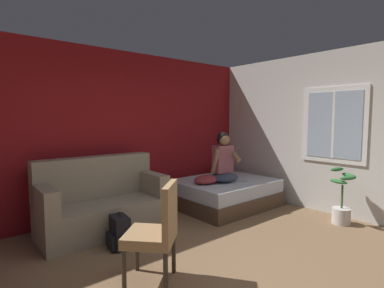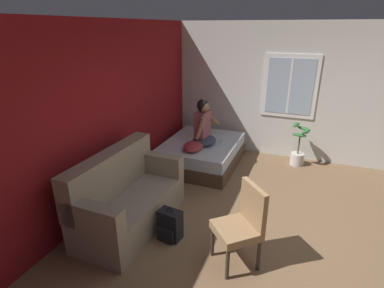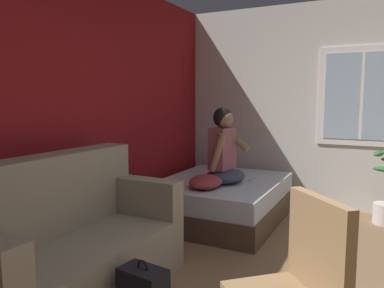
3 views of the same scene
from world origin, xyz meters
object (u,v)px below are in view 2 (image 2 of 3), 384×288
Objects in this scene: couch at (126,198)px; backpack at (169,225)px; side_chair at (242,223)px; person_seated at (203,127)px; potted_plant at (298,151)px; throw_pillow at (193,146)px; cell_phone at (220,141)px; bed at (201,153)px.

couch is 0.72m from backpack.
person_seated reaches higher than side_chair.
potted_plant is at bearing -35.81° from couch.
side_chair is (-0.15, -1.63, 0.14)m from couch.
side_chair is 2.32m from throw_pillow.
cell_phone is at bearing 21.78° from side_chair.
person_seated reaches higher than throw_pillow.
person_seated is 0.52m from cell_phone.
side_chair is 1.00m from backpack.
person_seated is 1.91× the size of backpack.
potted_plant is (2.96, -1.39, 0.11)m from backpack.
person_seated is at bearing 29.54° from side_chair.
potted_plant is at bearing -69.50° from bed.
backpack is at bearing -96.78° from couch.
bed is 0.56m from throw_pillow.
backpack is (-0.08, -0.69, -0.20)m from couch.
bed is 2.73m from side_chair.
couch is 1.96× the size of person_seated.
bed reaches higher than backpack.
side_chair is (-2.36, -1.34, 0.30)m from bed.
backpack is 3.18× the size of cell_phone.
side_chair is at bearing -144.70° from throw_pillow.
side_chair is at bearing 117.57° from cell_phone.
couch reaches higher than side_chair.
person_seated is 2.28m from backpack.
throw_pillow is (1.89, 1.34, 0.02)m from side_chair.
cell_phone is at bearing -44.79° from person_seated.
throw_pillow is at bearing 66.31° from cell_phone.
person_seated is (2.23, 1.26, 0.30)m from side_chair.
throw_pillow is (-0.46, -0.00, 0.31)m from bed.
throw_pillow is at bearing -9.45° from couch.
cell_phone is at bearing -67.50° from bed.
person_seated is at bearing 51.00° from cell_phone.
potted_plant is at bearing -65.09° from person_seated.
person_seated reaches higher than backpack.
cell_phone reaches higher than backpack.
potted_plant is at bearing -57.64° from throw_pillow.
couch is at bearing 80.73° from cell_phone.
side_chair is at bearing -95.18° from couch.
couch reaches higher than cell_phone.
person_seated is 1.82× the size of throw_pillow.
couch is 2.02× the size of potted_plant.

